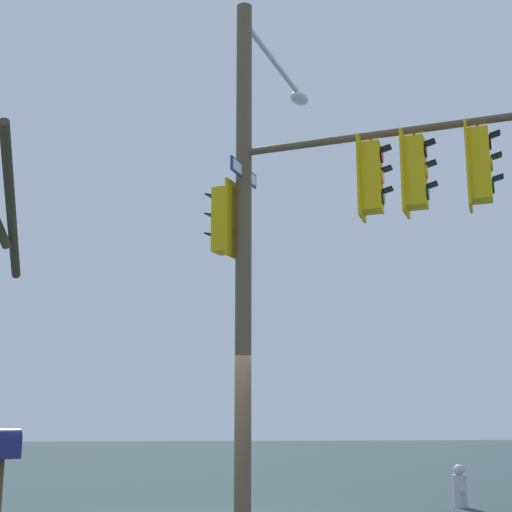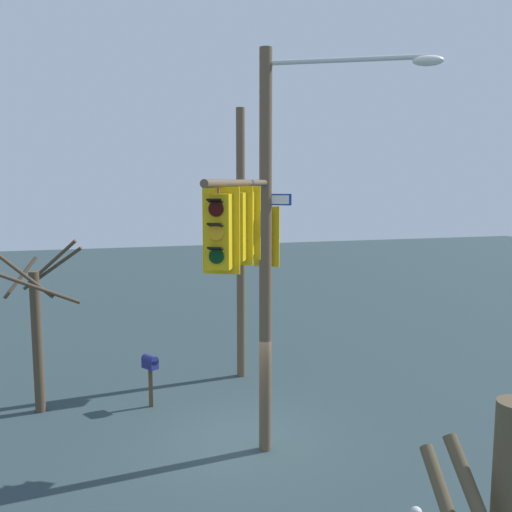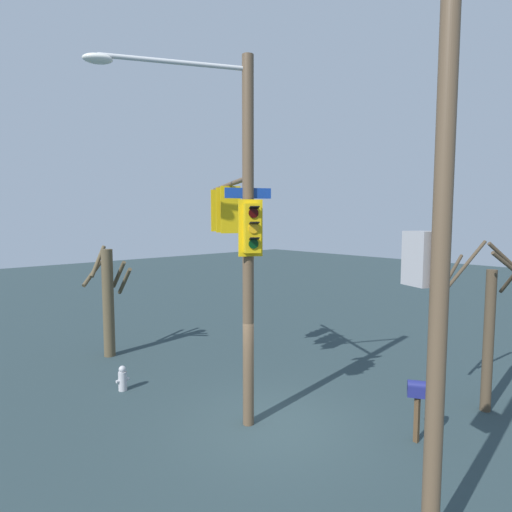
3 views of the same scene
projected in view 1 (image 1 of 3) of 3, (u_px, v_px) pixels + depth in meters
The scene contains 3 objects.
main_signal_pole_assembly at pixel (306, 202), 11.98m from camera, with size 5.29×4.69×8.64m.
fire_hydrant at pixel (460, 487), 12.96m from camera, with size 0.38×0.24×0.73m.
mailbox at pixel (0, 454), 8.91m from camera, with size 0.43×0.50×1.41m.
Camera 1 is at (-11.35, 0.56, 1.54)m, focal length 51.75 mm.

